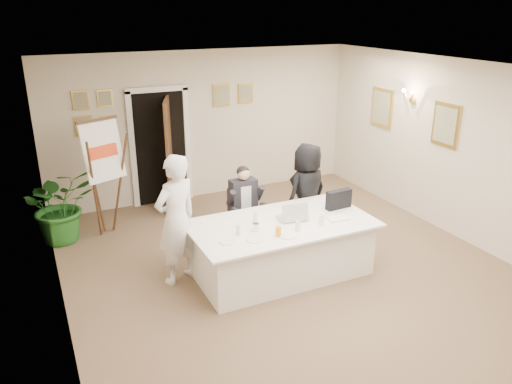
{
  "coord_description": "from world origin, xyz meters",
  "views": [
    {
      "loc": [
        -3.12,
        -5.38,
        3.54
      ],
      "look_at": [
        -0.29,
        0.6,
        1.06
      ],
      "focal_mm": 35.0,
      "sensor_mm": 36.0,
      "label": 1
    }
  ],
  "objects_px": {
    "laptop_bag": "(339,199)",
    "seated_man": "(244,206)",
    "paper_stack": "(338,218)",
    "oj_glass": "(278,232)",
    "standing_man": "(176,220)",
    "flip_chart": "(103,184)",
    "laptop": "(291,209)",
    "potted_palm": "(60,205)",
    "steel_jug": "(256,227)",
    "conference_table": "(281,248)",
    "standing_woman": "(307,192)"
  },
  "relations": [
    {
      "from": "seated_man",
      "to": "potted_palm",
      "type": "distance_m",
      "value": 2.91
    },
    {
      "from": "laptop",
      "to": "conference_table",
      "type": "bearing_deg",
      "value": -149.62
    },
    {
      "from": "seated_man",
      "to": "laptop",
      "type": "height_order",
      "value": "seated_man"
    },
    {
      "from": "flip_chart",
      "to": "laptop",
      "type": "bearing_deg",
      "value": -47.15
    },
    {
      "from": "conference_table",
      "to": "steel_jug",
      "type": "relative_size",
      "value": 22.8
    },
    {
      "from": "standing_man",
      "to": "paper_stack",
      "type": "relative_size",
      "value": 6.47
    },
    {
      "from": "conference_table",
      "to": "flip_chart",
      "type": "relative_size",
      "value": 1.32
    },
    {
      "from": "potted_palm",
      "to": "laptop",
      "type": "relative_size",
      "value": 3.19
    },
    {
      "from": "seated_man",
      "to": "laptop_bag",
      "type": "relative_size",
      "value": 3.28
    },
    {
      "from": "conference_table",
      "to": "laptop_bag",
      "type": "xyz_separation_m",
      "value": [
        0.99,
        0.1,
        0.52
      ]
    },
    {
      "from": "seated_man",
      "to": "oj_glass",
      "type": "relative_size",
      "value": 9.96
    },
    {
      "from": "standing_man",
      "to": "standing_woman",
      "type": "bearing_deg",
      "value": 167.57
    },
    {
      "from": "standing_woman",
      "to": "steel_jug",
      "type": "bearing_deg",
      "value": 20.62
    },
    {
      "from": "laptop_bag",
      "to": "paper_stack",
      "type": "height_order",
      "value": "laptop_bag"
    },
    {
      "from": "seated_man",
      "to": "standing_man",
      "type": "bearing_deg",
      "value": -164.98
    },
    {
      "from": "seated_man",
      "to": "flip_chart",
      "type": "xyz_separation_m",
      "value": [
        -1.89,
        1.33,
        0.23
      ]
    },
    {
      "from": "potted_palm",
      "to": "paper_stack",
      "type": "xyz_separation_m",
      "value": [
        3.4,
        -2.66,
        0.19
      ]
    },
    {
      "from": "paper_stack",
      "to": "laptop",
      "type": "bearing_deg",
      "value": 153.41
    },
    {
      "from": "seated_man",
      "to": "oj_glass",
      "type": "distance_m",
      "value": 1.43
    },
    {
      "from": "laptop_bag",
      "to": "oj_glass",
      "type": "xyz_separation_m",
      "value": [
        -1.23,
        -0.47,
        -0.07
      ]
    },
    {
      "from": "seated_man",
      "to": "steel_jug",
      "type": "height_order",
      "value": "seated_man"
    },
    {
      "from": "flip_chart",
      "to": "standing_woman",
      "type": "xyz_separation_m",
      "value": [
        2.87,
        -1.54,
        -0.09
      ]
    },
    {
      "from": "flip_chart",
      "to": "potted_palm",
      "type": "bearing_deg",
      "value": 175.19
    },
    {
      "from": "laptop",
      "to": "standing_man",
      "type": "bearing_deg",
      "value": 177.76
    },
    {
      "from": "flip_chart",
      "to": "seated_man",
      "type": "bearing_deg",
      "value": -35.08
    },
    {
      "from": "paper_stack",
      "to": "oj_glass",
      "type": "bearing_deg",
      "value": -172.42
    },
    {
      "from": "seated_man",
      "to": "oj_glass",
      "type": "bearing_deg",
      "value": -107.45
    },
    {
      "from": "oj_glass",
      "to": "conference_table",
      "type": "bearing_deg",
      "value": 56.55
    },
    {
      "from": "standing_woman",
      "to": "steel_jug",
      "type": "xyz_separation_m",
      "value": [
        -1.33,
        -0.93,
        0.04
      ]
    },
    {
      "from": "oj_glass",
      "to": "steel_jug",
      "type": "bearing_deg",
      "value": 126.11
    },
    {
      "from": "laptop",
      "to": "oj_glass",
      "type": "xyz_separation_m",
      "value": [
        -0.41,
        -0.42,
        -0.07
      ]
    },
    {
      "from": "potted_palm",
      "to": "laptop",
      "type": "distance_m",
      "value": 3.69
    },
    {
      "from": "laptop",
      "to": "steel_jug",
      "type": "height_order",
      "value": "laptop"
    },
    {
      "from": "steel_jug",
      "to": "flip_chart",
      "type": "bearing_deg",
      "value": 121.92
    },
    {
      "from": "potted_palm",
      "to": "paper_stack",
      "type": "bearing_deg",
      "value": -38.05
    },
    {
      "from": "conference_table",
      "to": "laptop",
      "type": "height_order",
      "value": "laptop"
    },
    {
      "from": "laptop_bag",
      "to": "steel_jug",
      "type": "relative_size",
      "value": 3.59
    },
    {
      "from": "oj_glass",
      "to": "steel_jug",
      "type": "height_order",
      "value": "oj_glass"
    },
    {
      "from": "flip_chart",
      "to": "potted_palm",
      "type": "height_order",
      "value": "flip_chart"
    },
    {
      "from": "paper_stack",
      "to": "flip_chart",
      "type": "bearing_deg",
      "value": 136.32
    },
    {
      "from": "seated_man",
      "to": "laptop",
      "type": "distance_m",
      "value": 1.05
    },
    {
      "from": "standing_woman",
      "to": "oj_glass",
      "type": "height_order",
      "value": "standing_woman"
    },
    {
      "from": "paper_stack",
      "to": "laptop_bag",
      "type": "bearing_deg",
      "value": 54.74
    },
    {
      "from": "conference_table",
      "to": "seated_man",
      "type": "height_order",
      "value": "seated_man"
    },
    {
      "from": "paper_stack",
      "to": "oj_glass",
      "type": "relative_size",
      "value": 2.13
    },
    {
      "from": "standing_woman",
      "to": "potted_palm",
      "type": "xyz_separation_m",
      "value": [
        -3.54,
        1.6,
        -0.19
      ]
    },
    {
      "from": "flip_chart",
      "to": "standing_man",
      "type": "height_order",
      "value": "flip_chart"
    },
    {
      "from": "laptop_bag",
      "to": "seated_man",
      "type": "bearing_deg",
      "value": 135.46
    },
    {
      "from": "standing_man",
      "to": "oj_glass",
      "type": "bearing_deg",
      "value": 121.71
    },
    {
      "from": "standing_woman",
      "to": "potted_palm",
      "type": "height_order",
      "value": "standing_woman"
    }
  ]
}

